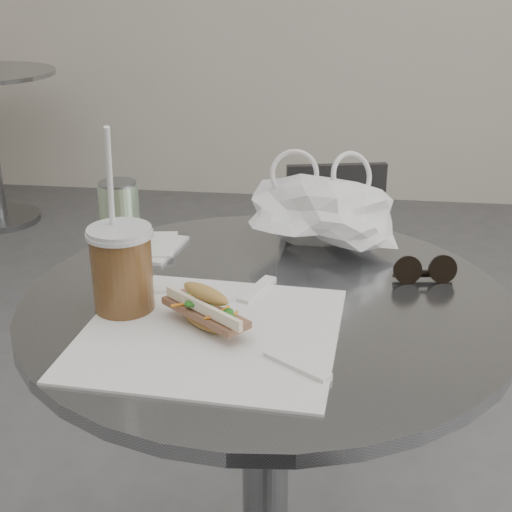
# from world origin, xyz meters

# --- Properties ---
(cafe_table) EXTENTS (0.76, 0.76, 0.74)m
(cafe_table) POSITION_xyz_m (0.00, 0.20, 0.47)
(cafe_table) COLOR slate
(cafe_table) RESTS_ON ground
(chair_far) EXTENTS (0.36, 0.39, 0.69)m
(chair_far) POSITION_xyz_m (0.12, 1.05, 0.31)
(chair_far) COLOR #2E2D30
(chair_far) RESTS_ON ground
(sandwich_paper) EXTENTS (0.37, 0.36, 0.00)m
(sandwich_paper) POSITION_xyz_m (-0.07, 0.07, 0.74)
(sandwich_paper) COLOR white
(sandwich_paper) RESTS_ON cafe_table
(banh_mi) EXTENTS (0.18, 0.17, 0.06)m
(banh_mi) POSITION_xyz_m (-0.07, 0.09, 0.77)
(banh_mi) COLOR #B39344
(banh_mi) RESTS_ON sandwich_paper
(iced_coffee) EXTENTS (0.10, 0.10, 0.28)m
(iced_coffee) POSITION_xyz_m (-0.20, 0.13, 0.81)
(iced_coffee) COLOR brown
(iced_coffee) RESTS_ON cafe_table
(sunglasses) EXTENTS (0.10, 0.04, 0.05)m
(sunglasses) POSITION_xyz_m (0.25, 0.29, 0.76)
(sunglasses) COLOR black
(sunglasses) RESTS_ON cafe_table
(plastic_bag) EXTENTS (0.30, 0.26, 0.12)m
(plastic_bag) POSITION_xyz_m (0.07, 0.42, 0.80)
(plastic_bag) COLOR white
(plastic_bag) RESTS_ON cafe_table
(napkin_stack) EXTENTS (0.15, 0.15, 0.01)m
(napkin_stack) POSITION_xyz_m (-0.25, 0.37, 0.74)
(napkin_stack) COLOR white
(napkin_stack) RESTS_ON cafe_table
(drink_can) EXTENTS (0.07, 0.07, 0.13)m
(drink_can) POSITION_xyz_m (-0.27, 0.34, 0.81)
(drink_can) COLOR #639B5A
(drink_can) RESTS_ON cafe_table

